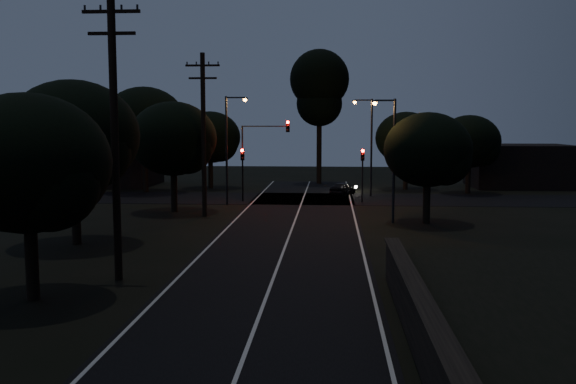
{
  "coord_description": "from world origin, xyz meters",
  "views": [
    {
      "loc": [
        2.24,
        -8.94,
        6.09
      ],
      "look_at": [
        0.0,
        24.0,
        2.5
      ],
      "focal_mm": 40.0,
      "sensor_mm": 36.0,
      "label": 1
    }
  ],
  "objects": [
    {
      "name": "road_surface",
      "position": [
        0.0,
        31.12,
        0.01
      ],
      "size": [
        60.0,
        70.0,
        0.03
      ],
      "color": "black",
      "rests_on": "ground"
    },
    {
      "name": "utility_pole_mid",
      "position": [
        -6.0,
        15.0,
        5.74
      ],
      "size": [
        2.2,
        0.3,
        11.0
      ],
      "color": "black",
      "rests_on": "ground"
    },
    {
      "name": "utility_pole_far",
      "position": [
        -6.0,
        32.0,
        5.48
      ],
      "size": [
        2.2,
        0.3,
        10.5
      ],
      "color": "black",
      "rests_on": "ground"
    },
    {
      "name": "tree_left_b",
      "position": [
        -7.8,
        11.89,
        4.6
      ],
      "size": [
        5.58,
        5.58,
        7.1
      ],
      "color": "black",
      "rests_on": "ground"
    },
    {
      "name": "tree_left_c",
      "position": [
        -10.27,
        21.87,
        5.3
      ],
      "size": [
        6.49,
        6.49,
        8.19
      ],
      "color": "black",
      "rests_on": "ground"
    },
    {
      "name": "tree_left_d",
      "position": [
        -8.29,
        33.88,
        4.87
      ],
      "size": [
        5.92,
        5.92,
        7.51
      ],
      "color": "black",
      "rests_on": "ground"
    },
    {
      "name": "tree_far_nw",
      "position": [
        -8.8,
        49.89,
        4.61
      ],
      "size": [
        5.62,
        5.62,
        7.12
      ],
      "color": "black",
      "rests_on": "ground"
    },
    {
      "name": "tree_far_w",
      "position": [
        -13.75,
        45.85,
        5.97
      ],
      "size": [
        7.2,
        7.2,
        9.18
      ],
      "color": "black",
      "rests_on": "ground"
    },
    {
      "name": "tree_far_ne",
      "position": [
        9.2,
        49.89,
        4.57
      ],
      "size": [
        5.58,
        5.58,
        7.06
      ],
      "color": "black",
      "rests_on": "ground"
    },
    {
      "name": "tree_far_e",
      "position": [
        14.19,
        46.89,
        4.36
      ],
      "size": [
        5.3,
        5.3,
        6.73
      ],
      "color": "black",
      "rests_on": "ground"
    },
    {
      "name": "tree_right_a",
      "position": [
        8.19,
        29.89,
        4.35
      ],
      "size": [
        5.28,
        5.28,
        6.71
      ],
      "color": "black",
      "rests_on": "ground"
    },
    {
      "name": "tall_pine",
      "position": [
        1.0,
        55.0,
        9.55
      ],
      "size": [
        5.84,
        5.84,
        13.26
      ],
      "color": "black",
      "rests_on": "ground"
    },
    {
      "name": "building_left",
      "position": [
        -20.0,
        52.0,
        2.2
      ],
      "size": [
        10.0,
        8.0,
        4.4
      ],
      "primitive_type": "cube",
      "color": "black",
      "rests_on": "ground"
    },
    {
      "name": "building_right",
      "position": [
        20.0,
        53.0,
        2.0
      ],
      "size": [
        9.0,
        7.0,
        4.0
      ],
      "primitive_type": "cube",
      "color": "black",
      "rests_on": "ground"
    },
    {
      "name": "signal_left",
      "position": [
        -4.6,
        39.99,
        2.84
      ],
      "size": [
        0.28,
        0.35,
        4.1
      ],
      "color": "black",
      "rests_on": "ground"
    },
    {
      "name": "signal_right",
      "position": [
        4.6,
        39.99,
        2.84
      ],
      "size": [
        0.28,
        0.35,
        4.1
      ],
      "color": "black",
      "rests_on": "ground"
    },
    {
      "name": "signal_mast",
      "position": [
        -2.91,
        39.99,
        4.34
      ],
      "size": [
        3.7,
        0.35,
        6.25
      ],
      "color": "black",
      "rests_on": "ground"
    },
    {
      "name": "streetlight_a",
      "position": [
        -5.31,
        38.0,
        4.64
      ],
      "size": [
        1.66,
        0.26,
        8.0
      ],
      "color": "black",
      "rests_on": "ground"
    },
    {
      "name": "streetlight_b",
      "position": [
        5.31,
        44.0,
        4.64
      ],
      "size": [
        1.66,
        0.26,
        8.0
      ],
      "color": "black",
      "rests_on": "ground"
    },
    {
      "name": "streetlight_c",
      "position": [
        5.83,
        30.0,
        4.35
      ],
      "size": [
        1.46,
        0.26,
        7.5
      ],
      "color": "black",
      "rests_on": "ground"
    },
    {
      "name": "car",
      "position": [
        3.2,
        44.91,
        0.56
      ],
      "size": [
        2.48,
        3.53,
        1.12
      ],
      "primitive_type": "imported",
      "rotation": [
        0.0,
        0.0,
        2.75
      ],
      "color": "black",
      "rests_on": "ground"
    }
  ]
}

